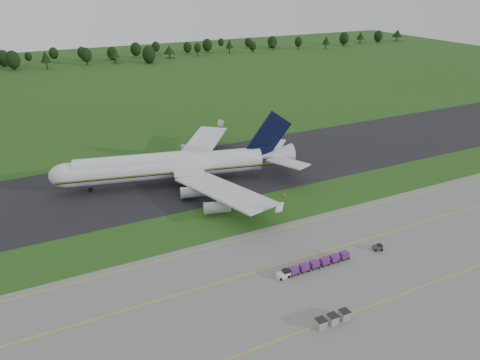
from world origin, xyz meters
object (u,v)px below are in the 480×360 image
aircraft (172,165)px  uld_row (333,319)px  baggage_train (313,265)px  edge_markers (249,203)px  utility_cart (378,248)px

aircraft → uld_row: 66.04m
baggage_train → edge_markers: baggage_train is taller
utility_cart → uld_row: (-22.09, -13.99, 0.31)m
aircraft → utility_cart: size_ratio=31.29×
aircraft → edge_markers: 24.85m
aircraft → utility_cart: (27.30, -51.69, -4.82)m
uld_row → baggage_train: bearing=67.1°
edge_markers → uld_row: bearing=-99.9°
edge_markers → utility_cart: bearing=-65.5°
baggage_train → uld_row: 15.80m
aircraft → uld_row: bearing=-85.5°
aircraft → edge_markers: (13.10, -20.49, -5.11)m
aircraft → uld_row: aircraft is taller
aircraft → baggage_train: 52.57m
utility_cart → baggage_train: bearing=178.0°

